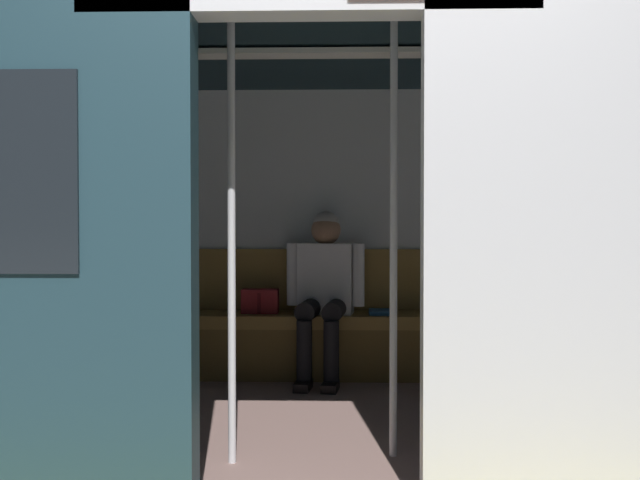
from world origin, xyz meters
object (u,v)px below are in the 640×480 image
Objects in this scene: train_car at (310,155)px; grab_pole_door at (232,238)px; handbag at (260,301)px; bench_seat at (323,329)px; person_seated at (324,284)px; grab_pole_far at (394,238)px; book at (380,312)px.

grab_pole_door is (0.32, 0.75, -0.44)m from train_car.
train_car is 1.57m from handbag.
person_seated is at bearing 97.45° from bench_seat.
bench_seat is at bearing -101.11° from grab_pole_door.
handbag is 0.13× the size of grab_pole_door.
train_car reaches higher than grab_pole_far.
grab_pole_far reaches higher than bench_seat.
grab_pole_far is at bearing 101.97° from person_seated.
book is at bearing -111.96° from grab_pole_door.
book is 0.11× the size of grab_pole_door.
person_seated is 0.49m from handbag.
bench_seat is 1.50× the size of grab_pole_far.
person_seated is 1.91m from grab_pole_door.
train_car is at bearing -113.50° from grab_pole_door.
bench_seat is 2.05m from grab_pole_door.
grab_pole_far is (-0.37, 1.77, 0.68)m from bench_seat.
handbag is at bearing -6.33° from bench_seat.
grab_pole_far reaches higher than person_seated.
bench_seat is 14.07× the size of book.
bench_seat is at bearing -82.55° from person_seated.
grab_pole_door is at bearing 78.89° from bench_seat.
grab_pole_door is at bearing 92.44° from handbag.
person_seated is at bearing -92.83° from train_car.
handbag is at bearing -71.21° from train_car.
book is 1.88m from grab_pole_far.
handbag is 2.01m from grab_pole_door.
handbag is (0.41, -1.20, -0.94)m from train_car.
book is at bearing -170.15° from person_seated.
grab_pole_far is at bearing 123.80° from train_car.
grab_pole_door is (-0.08, 1.94, 0.49)m from handbag.
grab_pole_door is at bearing 78.38° from person_seated.
grab_pole_door is 1.00× the size of grab_pole_far.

